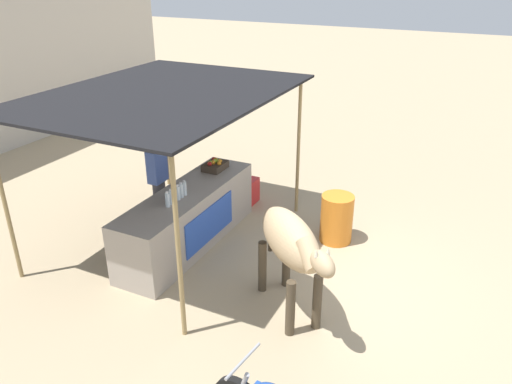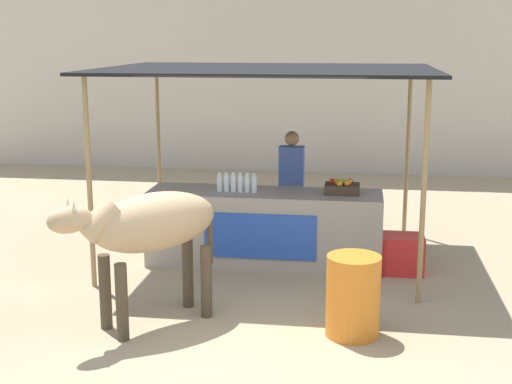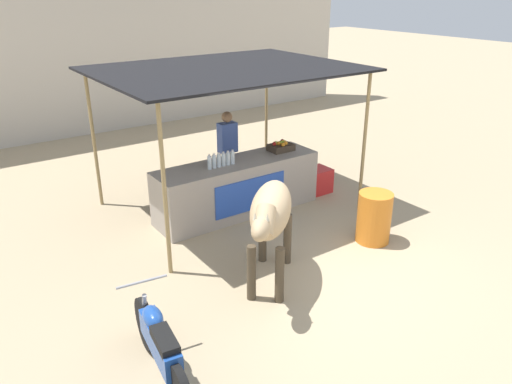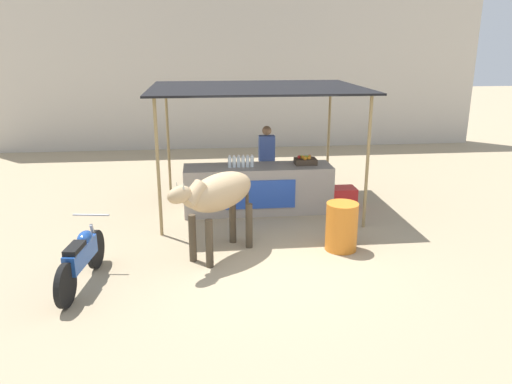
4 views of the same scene
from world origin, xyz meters
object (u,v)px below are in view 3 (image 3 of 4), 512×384
(cooler_box, at_px, (315,181))
(cow, at_px, (270,214))
(stall_counter, at_px, (238,187))
(fruit_crate, at_px, (281,147))
(vendor_behind_counter, at_px, (228,153))
(motorcycle_parked, at_px, (160,345))
(water_barrel, at_px, (374,217))

(cooler_box, bearing_deg, cow, -141.84)
(stall_counter, xyz_separation_m, cow, (-0.88, -2.14, 0.55))
(fruit_crate, relative_size, cow, 0.28)
(vendor_behind_counter, bearing_deg, motorcycle_parked, -130.23)
(motorcycle_parked, bearing_deg, cow, 22.46)
(stall_counter, xyz_separation_m, motorcycle_parked, (-2.87, -2.97, -0.05))
(stall_counter, distance_m, motorcycle_parked, 4.13)
(fruit_crate, height_order, vendor_behind_counter, vendor_behind_counter)
(stall_counter, bearing_deg, motorcycle_parked, -134.07)
(cooler_box, xyz_separation_m, cow, (-2.61, -2.05, 0.79))
(vendor_behind_counter, bearing_deg, stall_counter, -110.03)
(fruit_crate, bearing_deg, cooler_box, -11.51)
(water_barrel, height_order, cow, cow)
(cow, bearing_deg, water_barrel, 0.49)
(stall_counter, distance_m, vendor_behind_counter, 0.88)
(stall_counter, relative_size, fruit_crate, 6.82)
(fruit_crate, distance_m, motorcycle_parked, 4.94)
(cow, distance_m, motorcycle_parked, 2.24)
(stall_counter, distance_m, fruit_crate, 1.13)
(fruit_crate, relative_size, cooler_box, 0.73)
(fruit_crate, relative_size, water_barrel, 0.54)
(vendor_behind_counter, relative_size, cow, 1.06)
(cow, bearing_deg, motorcycle_parked, -157.54)
(vendor_behind_counter, xyz_separation_m, cow, (-1.15, -2.90, 0.18))
(cow, bearing_deg, cooler_box, 38.16)
(stall_counter, height_order, fruit_crate, fruit_crate)
(vendor_behind_counter, distance_m, water_barrel, 3.05)
(water_barrel, bearing_deg, fruit_crate, 94.82)
(stall_counter, distance_m, cooler_box, 1.75)
(cooler_box, relative_size, water_barrel, 0.73)
(cow, xyz_separation_m, motorcycle_parked, (-1.99, -0.82, -0.60))
(motorcycle_parked, bearing_deg, cooler_box, 31.98)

